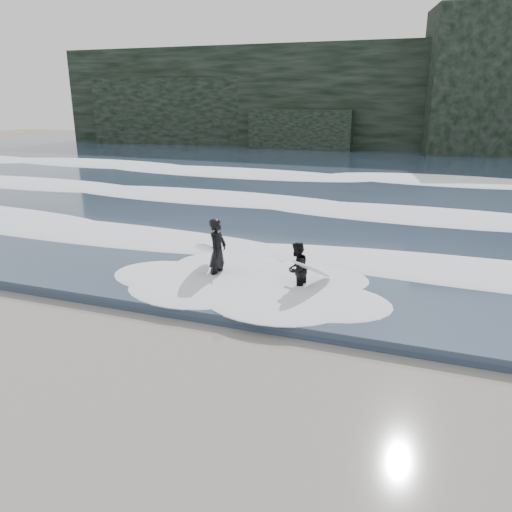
% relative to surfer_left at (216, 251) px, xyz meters
% --- Properties ---
extents(ground, '(120.00, 120.00, 0.00)m').
position_rel_surfer_left_xyz_m(ground, '(0.95, -5.65, -0.98)').
color(ground, olive).
rests_on(ground, ground).
extents(sea, '(90.00, 52.00, 0.30)m').
position_rel_surfer_left_xyz_m(sea, '(0.95, 23.35, -0.83)').
color(sea, '#2B3A4E').
rests_on(sea, ground).
extents(headland, '(70.00, 9.00, 10.00)m').
position_rel_surfer_left_xyz_m(headland, '(0.95, 40.35, 4.02)').
color(headland, black).
rests_on(headland, ground).
extents(foam_near, '(60.00, 3.20, 0.20)m').
position_rel_surfer_left_xyz_m(foam_near, '(0.95, 3.35, -0.58)').
color(foam_near, white).
rests_on(foam_near, sea).
extents(foam_mid, '(60.00, 4.00, 0.24)m').
position_rel_surfer_left_xyz_m(foam_mid, '(0.95, 10.35, -0.56)').
color(foam_mid, white).
rests_on(foam_mid, sea).
extents(foam_far, '(60.00, 4.80, 0.30)m').
position_rel_surfer_left_xyz_m(foam_far, '(0.95, 19.35, -0.53)').
color(foam_far, white).
rests_on(foam_far, sea).
extents(surfer_left, '(1.15, 1.86, 1.96)m').
position_rel_surfer_left_xyz_m(surfer_left, '(0.00, 0.00, 0.00)').
color(surfer_left, black).
rests_on(surfer_left, ground).
extents(surfer_right, '(1.32, 1.76, 1.54)m').
position_rel_surfer_left_xyz_m(surfer_right, '(2.51, -0.14, -0.21)').
color(surfer_right, black).
rests_on(surfer_right, ground).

